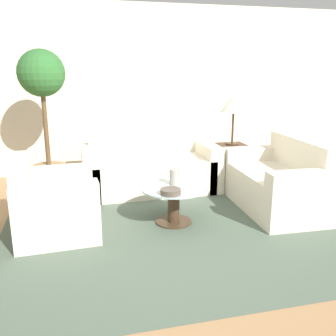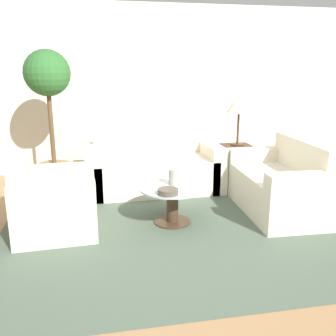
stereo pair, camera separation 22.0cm
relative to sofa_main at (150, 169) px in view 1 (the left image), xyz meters
The scene contains 12 objects.
ground_plane 1.89m from the sofa_main, 91.32° to the right, with size 14.00×14.00×0.00m, color #9E754C.
wall_back 1.52m from the sofa_main, 92.16° to the left, with size 10.00×0.06×2.60m.
rug 1.26m from the sofa_main, 89.25° to the right, with size 3.56×3.30×0.01m.
sofa_main is the anchor object (origin of this frame).
armchair 1.74m from the sofa_main, 135.64° to the right, with size 0.82×0.87×0.81m.
loveseat 1.75m from the sofa_main, 38.73° to the right, with size 0.86×1.45×0.83m.
coffee_table 1.23m from the sofa_main, 89.25° to the right, with size 0.71×0.71×0.41m.
side_table 1.20m from the sofa_main, ahead, with size 0.41×0.41×0.57m.
table_lamp 1.47m from the sofa_main, ahead, with size 0.36×0.36×0.72m.
potted_plant 1.64m from the sofa_main, behind, with size 0.59×0.59×1.87m.
vase 1.17m from the sofa_main, 87.77° to the right, with size 0.11×0.11×0.17m.
bowl 1.47m from the sofa_main, 93.01° to the right, with size 0.21×0.21×0.06m.
Camera 1 is at (-0.92, -3.02, 1.62)m, focal length 40.00 mm.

